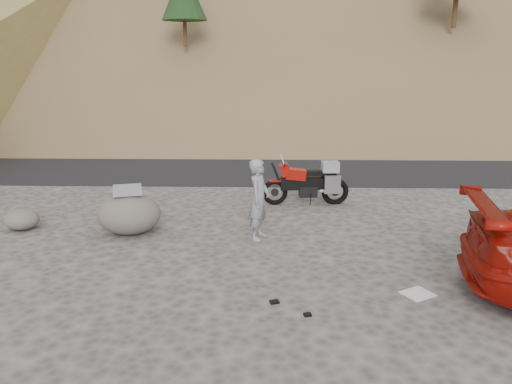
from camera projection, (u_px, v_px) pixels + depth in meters
The scene contains 10 objects.
ground at pixel (284, 259), 9.48m from camera, with size 140.00×140.00×0.00m, color #44413F.
road at pixel (277, 164), 18.17m from camera, with size 120.00×7.00×0.05m, color black.
motorcycle at pixel (310, 183), 12.93m from camera, with size 2.28×0.74×1.36m.
man at pixel (259, 238), 10.59m from camera, with size 0.62×0.41×1.71m, color gray.
boulder at pixel (129, 213), 10.79m from camera, with size 1.45×1.25×1.07m.
small_rock at pixel (22, 219), 11.10m from camera, with size 0.89×0.83×0.46m.
gear_white_cloth at pixel (418, 294), 8.07m from camera, with size 0.46×0.41×0.02m, color white.
gear_bottle at pixel (495, 297), 7.76m from camera, with size 0.07×0.07×0.20m, color #184092.
gear_glove_a at pixel (274, 302), 7.77m from camera, with size 0.14×0.10×0.04m, color black.
gear_glove_b at pixel (308, 315), 7.39m from camera, with size 0.11×0.08×0.04m, color black.
Camera 1 is at (-0.31, -8.84, 3.68)m, focal length 35.00 mm.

